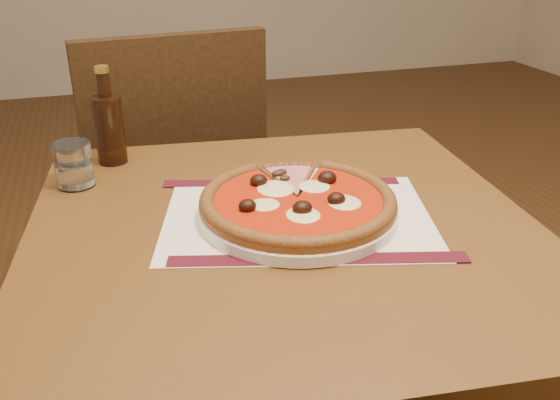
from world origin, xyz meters
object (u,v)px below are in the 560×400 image
object	(u,v)px
water_glass	(74,165)
bottle	(109,126)
pizza	(298,200)
table	(284,276)
chair_far	(171,182)
plate	(298,211)

from	to	relation	value
water_glass	bottle	size ratio (longest dim) A/B	0.42
pizza	table	bearing A→B (deg)	-159.31
table	pizza	size ratio (longest dim) A/B	2.80
pizza	bottle	bearing A→B (deg)	128.91
table	chair_far	distance (m)	0.70
plate	bottle	world-z (taller)	bottle
pizza	bottle	size ratio (longest dim) A/B	1.65
table	bottle	world-z (taller)	bottle
chair_far	pizza	world-z (taller)	chair_far
chair_far	plate	world-z (taller)	chair_far
table	chair_far	world-z (taller)	chair_far
table	plate	size ratio (longest dim) A/B	2.76
water_glass	bottle	bearing A→B (deg)	54.85
table	chair_far	xyz separation A→B (m)	(-0.10, 0.69, -0.11)
water_glass	table	bearing A→B (deg)	-38.27
pizza	chair_far	bearing A→B (deg)	100.47
bottle	pizza	bearing A→B (deg)	-51.09
table	chair_far	size ratio (longest dim) A/B	0.93
table	water_glass	size ratio (longest dim) A/B	10.91
plate	water_glass	size ratio (longest dim) A/B	3.95
plate	table	bearing A→B (deg)	-158.85
table	plate	world-z (taller)	plate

